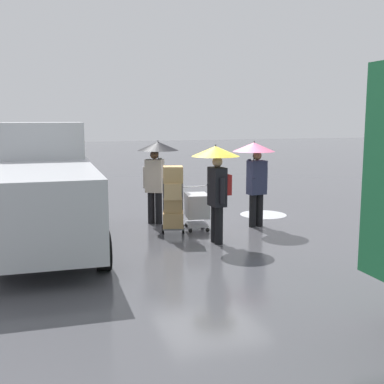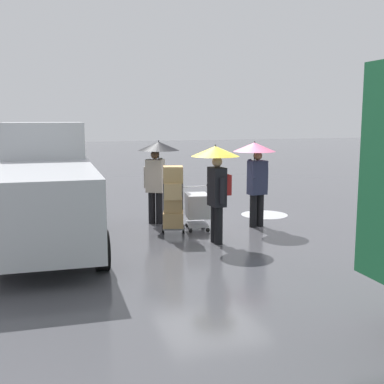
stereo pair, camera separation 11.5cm
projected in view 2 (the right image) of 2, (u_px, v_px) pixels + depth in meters
name	position (u px, v px, depth m)	size (l,w,h in m)	color
ground_plane	(211.00, 231.00, 11.96)	(90.00, 90.00, 0.00)	#4C4C51
slush_patch_near_cluster	(264.00, 215.00, 13.92)	(1.30, 1.30, 0.01)	silver
cargo_van_parked_right	(44.00, 192.00, 10.26)	(2.32, 5.40, 2.60)	#B7BABF
shopping_cart_vendor	(197.00, 207.00, 12.02)	(0.67, 0.89, 1.02)	#B2B2B7
hand_dolly_boxes	(173.00, 199.00, 11.31)	(0.67, 0.81, 1.62)	#515156
pedestrian_pink_side	(216.00, 171.00, 10.63)	(1.04, 1.04, 2.15)	black
pedestrian_black_side	(157.00, 162.00, 12.54)	(1.04, 1.04, 2.15)	black
pedestrian_white_side	(256.00, 164.00, 12.16)	(1.04, 1.04, 2.15)	black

